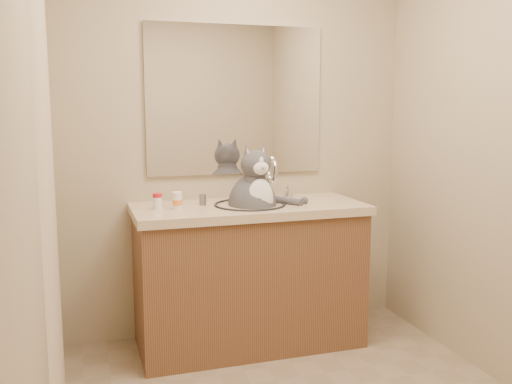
# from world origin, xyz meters

# --- Properties ---
(room) EXTENTS (2.22, 2.52, 2.42)m
(room) POSITION_xyz_m (0.00, 0.00, 1.20)
(room) COLOR gray
(room) RESTS_ON ground
(vanity) EXTENTS (1.34, 0.59, 1.12)m
(vanity) POSITION_xyz_m (0.00, 0.96, 0.44)
(vanity) COLOR brown
(vanity) RESTS_ON ground
(mirror) EXTENTS (1.10, 0.02, 0.90)m
(mirror) POSITION_xyz_m (0.00, 1.24, 1.45)
(mirror) COLOR white
(mirror) RESTS_ON room
(shower_curtain) EXTENTS (0.02, 1.30, 1.93)m
(shower_curtain) POSITION_xyz_m (-1.05, 0.10, 1.03)
(shower_curtain) COLOR beige
(shower_curtain) RESTS_ON ground
(cat) EXTENTS (0.44, 0.35, 0.56)m
(cat) POSITION_xyz_m (0.02, 0.94, 0.87)
(cat) COLOR #434347
(cat) RESTS_ON vanity
(pill_bottle_redcap) EXTENTS (0.06, 0.06, 0.09)m
(pill_bottle_redcap) POSITION_xyz_m (-0.53, 0.97, 0.90)
(pill_bottle_redcap) COLOR white
(pill_bottle_redcap) RESTS_ON vanity
(pill_bottle_orange) EXTENTS (0.07, 0.07, 0.10)m
(pill_bottle_orange) POSITION_xyz_m (-0.42, 0.94, 0.90)
(pill_bottle_orange) COLOR white
(pill_bottle_orange) RESTS_ON vanity
(grey_canister) EXTENTS (0.04, 0.04, 0.06)m
(grey_canister) POSITION_xyz_m (-0.26, 1.02, 0.88)
(grey_canister) COLOR slate
(grey_canister) RESTS_ON vanity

